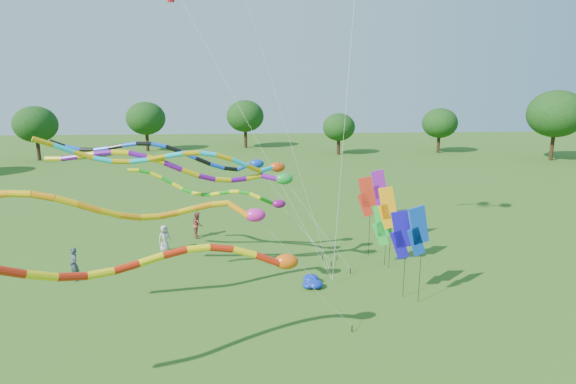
{
  "coord_description": "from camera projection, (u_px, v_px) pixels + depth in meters",
  "views": [
    {
      "loc": [
        -1.45,
        -19.31,
        10.47
      ],
      "look_at": [
        0.25,
        5.23,
        4.8
      ],
      "focal_mm": 30.0,
      "sensor_mm": 36.0,
      "label": 1
    }
  ],
  "objects": [
    {
      "name": "ground",
      "position": [
        291.0,
        324.0,
        21.22
      ],
      "size": [
        160.0,
        160.0,
        0.0
      ],
      "primitive_type": "plane",
      "color": "#2E5616",
      "rests_on": "ground"
    },
    {
      "name": "banner_pole_violet",
      "position": [
        379.0,
        189.0,
        30.49
      ],
      "size": [
        1.16,
        0.09,
        5.09
      ],
      "rotation": [
        0.0,
        0.0,
        -0.01
      ],
      "color": "black",
      "rests_on": "ground"
    },
    {
      "name": "blue_nylon_heap",
      "position": [
        311.0,
        280.0,
        25.41
      ],
      "size": [
        1.0,
        1.16,
        0.49
      ],
      "color": "#0C27A2",
      "rests_on": "ground"
    },
    {
      "name": "person_c",
      "position": [
        198.0,
        225.0,
        32.91
      ],
      "size": [
        0.85,
        0.99,
        1.76
      ],
      "primitive_type": "imported",
      "rotation": [
        0.0,
        0.0,
        1.81
      ],
      "color": "#974037",
      "rests_on": "ground"
    },
    {
      "name": "tube_kite_cyan",
      "position": [
        197.0,
        161.0,
        23.91
      ],
      "size": [
        14.3,
        5.21,
        8.62
      ],
      "rotation": [
        0.0,
        0.0,
        0.37
      ],
      "color": "black",
      "rests_on": "ground"
    },
    {
      "name": "banner_pole_green",
      "position": [
        382.0,
        225.0,
        27.59
      ],
      "size": [
        1.14,
        0.4,
        3.66
      ],
      "rotation": [
        0.0,
        0.0,
        -0.28
      ],
      "color": "black",
      "rests_on": "ground"
    },
    {
      "name": "tube_kite_blue",
      "position": [
        182.0,
        156.0,
        25.98
      ],
      "size": [
        14.47,
        1.64,
        7.99
      ],
      "rotation": [
        0.0,
        0.0,
        0.11
      ],
      "color": "black",
      "rests_on": "ground"
    },
    {
      "name": "tree_ring",
      "position": [
        376.0,
        214.0,
        18.86
      ],
      "size": [
        120.96,
        116.73,
        9.55
      ],
      "color": "#382314",
      "rests_on": "ground"
    },
    {
      "name": "banner_pole_red",
      "position": [
        367.0,
        197.0,
        28.76
      ],
      "size": [
        1.15,
        0.34,
        4.99
      ],
      "rotation": [
        0.0,
        0.0,
        -0.23
      ],
      "color": "black",
      "rests_on": "ground"
    },
    {
      "name": "banner_pole_blue_a",
      "position": [
        401.0,
        235.0,
        23.25
      ],
      "size": [
        1.15,
        0.33,
        4.48
      ],
      "rotation": [
        0.0,
        0.0,
        -0.22
      ],
      "color": "black",
      "rests_on": "ground"
    },
    {
      "name": "person_b",
      "position": [
        74.0,
        264.0,
        25.7
      ],
      "size": [
        0.76,
        0.8,
        1.84
      ],
      "primitive_type": "imported",
      "rotation": [
        0.0,
        0.0,
        -0.89
      ],
      "color": "#38414E",
      "rests_on": "ground"
    },
    {
      "name": "tube_kite_orange",
      "position": [
        164.0,
        209.0,
        21.55
      ],
      "size": [
        14.26,
        4.34,
        6.86
      ],
      "rotation": [
        0.0,
        0.0,
        0.27
      ],
      "color": "black",
      "rests_on": "ground"
    },
    {
      "name": "person_a",
      "position": [
        165.0,
        238.0,
        30.14
      ],
      "size": [
        1.0,
        0.94,
        1.72
      ],
      "primitive_type": "imported",
      "rotation": [
        0.0,
        0.0,
        0.64
      ],
      "color": "beige",
      "rests_on": "ground"
    },
    {
      "name": "tube_kite_green",
      "position": [
        223.0,
        193.0,
        27.92
      ],
      "size": [
        11.65,
        2.69,
        6.0
      ],
      "rotation": [
        0.0,
        0.0,
        -0.21
      ],
      "color": "black",
      "rests_on": "ground"
    },
    {
      "name": "banner_pole_blue_b",
      "position": [
        418.0,
        231.0,
        22.52
      ],
      "size": [
        1.16,
        0.29,
        4.87
      ],
      "rotation": [
        0.0,
        0.0,
        0.19
      ],
      "color": "black",
      "rests_on": "ground"
    },
    {
      "name": "tube_kite_purple",
      "position": [
        200.0,
        170.0,
        24.03
      ],
      "size": [
        15.0,
        1.77,
        7.89
      ],
      "rotation": [
        0.0,
        0.0,
        0.1
      ],
      "color": "black",
      "rests_on": "ground"
    },
    {
      "name": "banner_pole_orange",
      "position": [
        387.0,
        208.0,
        26.96
      ],
      "size": [
        1.12,
        0.47,
        4.8
      ],
      "rotation": [
        0.0,
        0.0,
        -0.35
      ],
      "color": "black",
      "rests_on": "ground"
    },
    {
      "name": "tube_kite_red",
      "position": [
        167.0,
        262.0,
        16.41
      ],
      "size": [
        13.66,
        6.11,
        6.66
      ],
      "rotation": [
        0.0,
        0.0,
        0.38
      ],
      "color": "black",
      "rests_on": "ground"
    }
  ]
}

